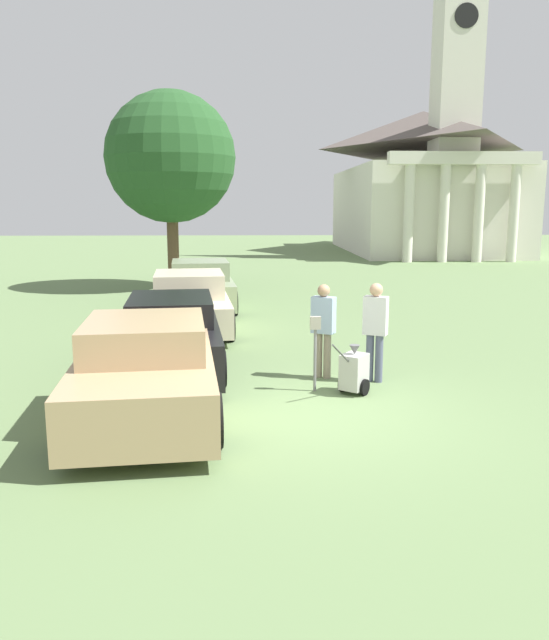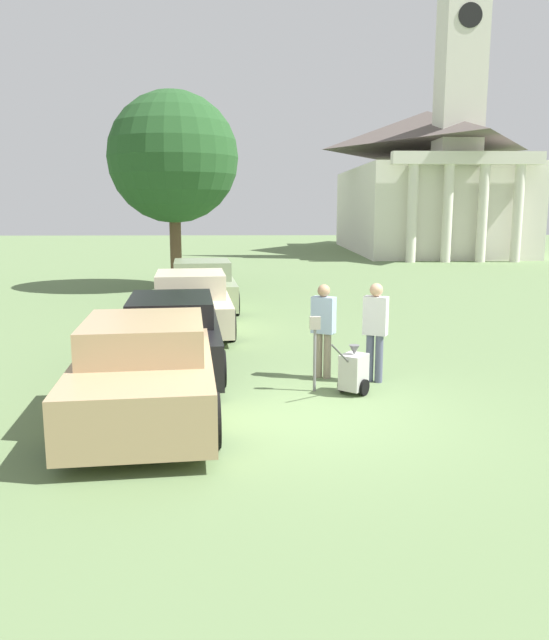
% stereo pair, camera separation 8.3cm
% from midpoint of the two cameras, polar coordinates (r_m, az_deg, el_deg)
% --- Properties ---
extents(ground_plane, '(120.00, 120.00, 0.00)m').
position_cam_midpoint_polar(ground_plane, '(9.69, 3.33, -8.55)').
color(ground_plane, '#607A4C').
extents(parked_car_tan, '(2.47, 5.04, 1.50)m').
position_cam_midpoint_polar(parked_car_tan, '(9.66, -11.83, -4.44)').
color(parked_car_tan, tan).
rests_on(parked_car_tan, ground_plane).
extents(parked_car_black, '(2.34, 5.44, 1.42)m').
position_cam_midpoint_polar(parked_car_black, '(12.51, -9.59, -1.19)').
color(parked_car_black, black).
rests_on(parked_car_black, ground_plane).
extents(parked_car_cream, '(2.45, 5.09, 1.50)m').
position_cam_midpoint_polar(parked_car_cream, '(16.11, -7.92, 1.54)').
color(parked_car_cream, beige).
rests_on(parked_car_cream, ground_plane).
extents(parked_car_sage, '(2.43, 4.99, 1.50)m').
position_cam_midpoint_polar(parked_car_sage, '(19.55, -6.92, 3.11)').
color(parked_car_sage, gray).
rests_on(parked_car_sage, ground_plane).
extents(parking_meter, '(0.18, 0.09, 1.31)m').
position_cam_midpoint_polar(parking_meter, '(10.61, 3.52, -1.76)').
color(parking_meter, slate).
rests_on(parking_meter, ground_plane).
extents(person_worker, '(0.47, 0.39, 1.75)m').
position_cam_midpoint_polar(person_worker, '(11.45, 4.28, -0.44)').
color(person_worker, gray).
rests_on(person_worker, ground_plane).
extents(person_supervisor, '(0.47, 0.38, 1.80)m').
position_cam_midpoint_polar(person_supervisor, '(11.29, 8.99, -0.52)').
color(person_supervisor, '#515670').
rests_on(person_supervisor, ground_plane).
extents(equipment_cart, '(0.75, 0.91, 1.00)m').
position_cam_midpoint_polar(equipment_cart, '(10.65, 7.06, -4.68)').
color(equipment_cart, '#B2B2AD').
rests_on(equipment_cart, ground_plane).
extents(church, '(10.22, 17.91, 23.41)m').
position_cam_midpoint_polar(church, '(45.36, 13.35, 12.81)').
color(church, silver).
rests_on(church, ground_plane).
extents(shade_tree, '(4.90, 4.90, 7.40)m').
position_cam_midpoint_polar(shade_tree, '(24.56, -9.58, 14.42)').
color(shade_tree, brown).
rests_on(shade_tree, ground_plane).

